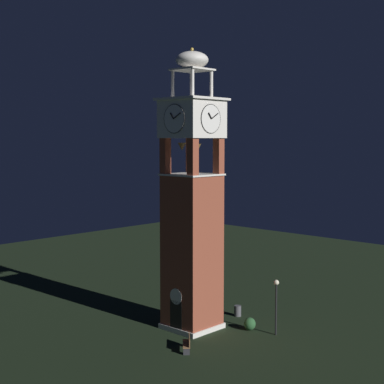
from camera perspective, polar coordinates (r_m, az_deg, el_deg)
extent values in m
plane|color=black|center=(42.05, 0.00, -13.08)|extent=(80.00, 80.00, 0.00)
cube|color=brown|center=(40.70, 0.00, -5.91)|extent=(3.13, 3.13, 10.69)
cube|color=silver|center=(42.00, 0.00, -12.85)|extent=(3.33, 3.33, 0.35)
cube|color=black|center=(40.62, -1.57, -12.04)|extent=(1.10, 0.04, 2.20)
cylinder|color=silver|center=(40.23, -1.57, -10.14)|extent=(1.10, 0.04, 1.10)
cube|color=brown|center=(39.96, -2.61, 3.44)|extent=(0.56, 0.56, 2.54)
cube|color=brown|center=(38.15, 0.07, 3.36)|extent=(0.56, 0.56, 2.54)
cube|color=brown|center=(41.78, -0.07, 3.52)|extent=(0.56, 0.56, 2.54)
cube|color=brown|center=(40.06, 2.61, 3.44)|extent=(0.56, 0.56, 2.54)
cube|color=silver|center=(40.02, 0.00, 1.71)|extent=(3.29, 3.29, 0.12)
cone|color=brown|center=(39.39, 0.61, 4.42)|extent=(0.41, 0.41, 0.43)
cone|color=brown|center=(40.66, 0.07, 4.45)|extent=(0.41, 0.41, 0.52)
cone|color=brown|center=(39.79, -0.99, 4.43)|extent=(0.58, 0.58, 0.53)
cube|color=silver|center=(39.97, 0.00, 7.08)|extent=(3.37, 3.37, 2.53)
cylinder|color=white|center=(38.75, -1.75, 7.14)|extent=(1.92, 0.05, 1.92)
torus|color=black|center=(38.75, -1.75, 7.14)|extent=(1.95, 0.06, 1.95)
cube|color=black|center=(38.82, -1.97, 7.42)|extent=(0.37, 0.03, 0.44)
cube|color=black|center=(38.48, -1.46, 7.44)|extent=(0.70, 0.03, 0.43)
cylinder|color=white|center=(41.23, 1.64, 7.02)|extent=(1.92, 0.05, 1.92)
torus|color=black|center=(41.23, 1.64, 7.02)|extent=(1.95, 0.06, 1.95)
cube|color=black|center=(41.38, 1.55, 7.28)|extent=(0.37, 0.03, 0.44)
cube|color=black|center=(41.06, 2.05, 7.29)|extent=(0.70, 0.03, 0.43)
cylinder|color=white|center=(41.16, -1.74, 7.02)|extent=(0.05, 1.92, 1.92)
torus|color=black|center=(41.16, -1.74, 7.02)|extent=(0.06, 1.95, 1.95)
cube|color=black|center=(41.11, -1.94, 7.29)|extent=(0.03, 0.37, 0.44)
cube|color=black|center=(41.45, -1.47, 7.27)|extent=(0.03, 0.70, 0.43)
cylinder|color=white|center=(38.82, 1.84, 7.14)|extent=(0.05, 1.92, 1.92)
torus|color=black|center=(38.82, 1.84, 7.14)|extent=(0.06, 1.95, 1.95)
cube|color=black|center=(38.68, 1.77, 7.43)|extent=(0.03, 0.37, 0.44)
cube|color=black|center=(39.04, 2.24, 7.40)|extent=(0.03, 0.70, 0.43)
cube|color=silver|center=(40.04, 0.00, 9.01)|extent=(3.73, 3.73, 0.16)
cylinder|color=silver|center=(40.11, -1.91, 10.42)|extent=(0.22, 0.22, 1.83)
cylinder|color=silver|center=(38.82, 0.05, 10.60)|extent=(0.22, 0.22, 1.83)
cylinder|color=silver|center=(41.43, -0.05, 10.25)|extent=(0.22, 0.22, 1.83)
cylinder|color=silver|center=(40.18, 1.90, 10.41)|extent=(0.22, 0.22, 1.83)
cube|color=silver|center=(40.22, 0.00, 11.80)|extent=(2.30, 2.30, 0.12)
ellipsoid|color=silver|center=(40.30, 0.00, 12.72)|extent=(2.22, 2.22, 1.17)
sphere|color=#B79338|center=(40.40, 0.00, 13.71)|extent=(0.24, 0.24, 0.24)
cube|color=brown|center=(37.68, -0.56, -14.55)|extent=(1.44, 1.44, 0.06)
cube|color=brown|center=(37.59, -0.26, -14.15)|extent=(1.17, 1.17, 0.44)
cube|color=#2D2D33|center=(37.08, -0.54, -15.28)|extent=(0.34, 0.34, 0.42)
cube|color=#2D2D33|center=(38.44, -0.58, -14.53)|extent=(0.34, 0.34, 0.42)
cylinder|color=black|center=(40.55, 8.18, -11.30)|extent=(0.12, 0.12, 3.42)
sphere|color=#F9EFCC|center=(40.06, 8.21, -8.71)|extent=(0.36, 0.36, 0.36)
cylinder|color=#4C4C51|center=(44.69, 4.46, -11.45)|extent=(0.52, 0.52, 0.80)
ellipsoid|color=#28562D|center=(41.65, 5.64, -12.65)|extent=(0.82, 0.82, 0.88)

